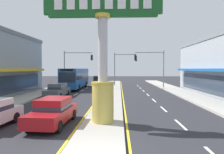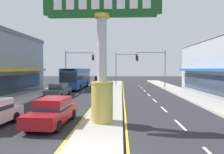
% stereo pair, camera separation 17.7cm
% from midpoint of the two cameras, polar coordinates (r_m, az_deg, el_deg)
% --- Properties ---
extents(median_strip, '(2.40, 52.00, 0.14)m').
position_cam_midpoint_polar(median_strip, '(24.97, 0.34, -4.90)').
color(median_strip, '#A39E93').
rests_on(median_strip, ground).
extents(sidewalk_left, '(2.99, 60.00, 0.18)m').
position_cam_midpoint_polar(sidewalk_left, '(25.17, -21.60, -4.96)').
color(sidewalk_left, '#ADA89E').
rests_on(sidewalk_left, ground).
extents(sidewalk_right, '(2.99, 60.00, 0.18)m').
position_cam_midpoint_polar(sidewalk_right, '(24.40, 22.59, -5.20)').
color(sidewalk_right, '#ADA89E').
rests_on(sidewalk_right, ground).
extents(lane_markings, '(9.14, 52.00, 0.01)m').
position_cam_midpoint_polar(lane_markings, '(23.63, 0.20, -5.47)').
color(lane_markings, silver).
rests_on(lane_markings, ground).
extents(district_sign, '(6.75, 1.31, 7.48)m').
position_cam_midpoint_polar(district_sign, '(11.53, -2.42, 5.07)').
color(district_sign, gold).
rests_on(district_sign, median_strip).
extents(traffic_light_left_side, '(4.86, 0.46, 6.20)m').
position_cam_midpoint_polar(traffic_light_left_side, '(33.82, -10.06, 4.06)').
color(traffic_light_left_side, slate).
rests_on(traffic_light_left_side, ground).
extents(traffic_light_right_side, '(4.86, 0.46, 6.20)m').
position_cam_midpoint_polar(traffic_light_right_side, '(33.23, 12.11, 4.07)').
color(traffic_light_right_side, slate).
rests_on(traffic_light_right_side, ground).
extents(traffic_light_median_far, '(4.20, 0.46, 6.20)m').
position_cam_midpoint_polar(traffic_light_median_far, '(37.22, 3.60, 3.85)').
color(traffic_light_median_far, slate).
rests_on(traffic_light_median_far, ground).
extents(bus_near_right_lane, '(2.63, 11.22, 3.26)m').
position_cam_midpoint_polar(bus_near_right_lane, '(33.07, -9.82, -0.02)').
color(bus_near_right_lane, '#1E5199').
rests_on(bus_near_right_lane, ground).
extents(suv_far_right_lane, '(2.08, 4.66, 1.90)m').
position_cam_midpoint_polar(suv_far_right_lane, '(36.99, -3.31, -1.12)').
color(suv_far_right_lane, black).
rests_on(suv_far_right_lane, ground).
extents(sedan_near_left_lane, '(2.01, 4.39, 1.53)m').
position_cam_midpoint_polar(sedan_near_left_lane, '(23.84, -14.85, -3.58)').
color(sedan_near_left_lane, '#4C5156').
rests_on(sedan_near_left_lane, ground).
extents(sedan_mid_left_lane, '(1.98, 4.37, 1.53)m').
position_cam_midpoint_polar(sedan_mid_left_lane, '(12.16, -16.15, -9.29)').
color(sedan_mid_left_lane, maroon).
rests_on(sedan_mid_left_lane, ground).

